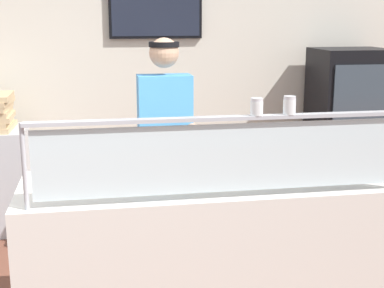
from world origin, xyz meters
name	(u,v)px	position (x,y,z in m)	size (l,w,h in m)	color
ground_plane	(192,280)	(1.11, 1.00, 0.00)	(12.00, 12.00, 0.00)	brown
shop_rear_unit	(161,72)	(1.11, 2.80, 1.36)	(6.63, 0.13, 2.70)	silver
serving_counter	(209,254)	(1.11, 0.40, 0.47)	(2.23, 0.80, 0.95)	silver
sneeze_guard	(223,147)	(1.11, 0.06, 1.23)	(2.05, 0.06, 0.45)	#B2B5BC
pizza_tray	(174,175)	(0.91, 0.49, 0.97)	(0.50, 0.50, 0.04)	#9EA0A8
pizza_server	(179,173)	(0.94, 0.47, 0.99)	(0.07, 0.28, 0.01)	#ADAFB7
parmesan_shaker	(257,108)	(1.29, 0.06, 1.44)	(0.07, 0.07, 0.09)	white
pepper_flake_shaker	(289,106)	(1.47, 0.06, 1.44)	(0.07, 0.07, 0.10)	white
worker_figure	(166,144)	(0.95, 1.17, 1.01)	(0.41, 0.50, 1.76)	#23232D
drink_fridge	(347,129)	(2.92, 2.36, 0.80)	(0.70, 0.61, 1.60)	black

